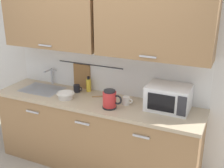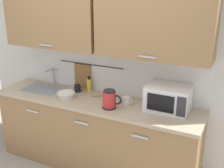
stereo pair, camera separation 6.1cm
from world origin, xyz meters
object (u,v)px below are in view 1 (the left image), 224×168
Objects in this scene: wooden_spoon at (106,96)px; microwave at (168,98)px; mug_near_sink at (77,88)px; mug_by_kettle at (126,101)px; mixing_bowl at (66,95)px; dish_soap_bottle at (89,85)px; electric_kettle at (110,99)px.

microwave is at bearing -2.96° from wooden_spoon.
mug_near_sink is 0.71m from mug_by_kettle.
microwave is 1.20m from mixing_bowl.
mug_near_sink reaches higher than wooden_spoon.
mug_near_sink is at bearing 179.00° from microwave.
dish_soap_bottle is at bearing 162.66° from mug_by_kettle.
wooden_spoon is (-0.31, 0.12, -0.04)m from mug_by_kettle.
mug_near_sink is at bearing -143.93° from dish_soap_bottle.
mug_near_sink is at bearing 87.05° from mixing_bowl.
wooden_spoon is (-0.77, 0.04, -0.13)m from microwave.
microwave is at bearing -1.00° from mug_near_sink.
mug_by_kettle is 0.33m from wooden_spoon.
dish_soap_bottle reaches higher than mug_near_sink.
dish_soap_bottle is (-1.04, 0.11, -0.05)m from microwave.
wooden_spoon is at bearing 177.04° from microwave.
microwave is 2.35× the size of dish_soap_bottle.
microwave is 1.83× the size of wooden_spoon.
dish_soap_bottle is 1.63× the size of mug_by_kettle.
electric_kettle is 1.06× the size of mixing_bowl.
mug_by_kettle is at bearing 11.23° from mixing_bowl.
mixing_bowl is at bearing -169.45° from microwave.
mug_near_sink reaches higher than mixing_bowl.
electric_kettle is (-0.59, -0.24, -0.03)m from microwave.
electric_kettle is 0.59m from mixing_bowl.
microwave is 2.15× the size of mixing_bowl.
wooden_spoon is at bearing -13.67° from dish_soap_bottle.
mug_by_kettle is 0.48× the size of wooden_spoon.
microwave is 3.83× the size of mug_near_sink.
electric_kettle reaches higher than mixing_bowl.
mug_near_sink is at bearing -177.22° from wooden_spoon.
dish_soap_bottle is 0.30m from wooden_spoon.
electric_kettle is 0.34m from wooden_spoon.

